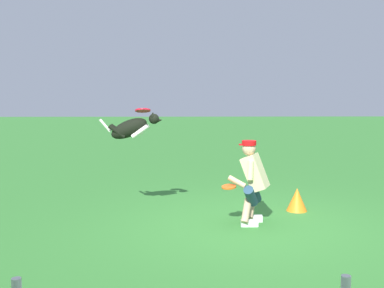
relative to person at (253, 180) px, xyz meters
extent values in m
plane|color=#33782F|center=(0.08, 0.15, -0.70)|extent=(60.00, 60.00, 0.00)
cube|color=silver|center=(-0.05, -0.13, -0.65)|extent=(0.26, 0.10, 0.10)
cylinder|color=tan|center=(0.00, -0.15, -0.46)|extent=(0.22, 0.33, 0.37)
cylinder|color=navy|center=(-0.05, -0.11, -0.23)|extent=(0.29, 0.43, 0.37)
cube|color=silver|center=(0.06, 0.13, -0.65)|extent=(0.26, 0.10, 0.10)
cylinder|color=tan|center=(0.10, 0.11, -0.46)|extent=(0.22, 0.33, 0.37)
cylinder|color=navy|center=(0.04, 0.11, -0.23)|extent=(0.29, 0.43, 0.37)
cube|color=beige|center=(-0.03, 0.01, 0.11)|extent=(0.51, 0.47, 0.58)
cylinder|color=beige|center=(-0.09, -0.18, 0.17)|extent=(0.14, 0.16, 0.29)
cylinder|color=beige|center=(0.06, 0.19, 0.17)|extent=(0.14, 0.16, 0.29)
cylinder|color=tan|center=(0.25, 0.13, -0.01)|extent=(0.30, 0.18, 0.19)
cylinder|color=tan|center=(-0.06, -0.21, 0.01)|extent=(0.13, 0.16, 0.27)
sphere|color=tan|center=(0.06, -0.02, 0.47)|extent=(0.21, 0.21, 0.21)
cylinder|color=red|center=(0.06, -0.02, 0.56)|extent=(0.22, 0.22, 0.07)
cylinder|color=red|center=(0.15, -0.06, 0.53)|extent=(0.12, 0.12, 0.02)
ellipsoid|color=black|center=(1.95, -0.67, 0.73)|extent=(0.68, 0.28, 0.49)
ellipsoid|color=white|center=(1.78, -0.67, 0.71)|extent=(0.14, 0.19, 0.16)
sphere|color=black|center=(1.54, -0.66, 0.89)|extent=(0.17, 0.17, 0.17)
cone|color=black|center=(1.45, -0.66, 0.87)|extent=(0.09, 0.09, 0.09)
cone|color=black|center=(1.56, -0.61, 0.97)|extent=(0.06, 0.06, 0.07)
cone|color=black|center=(1.56, -0.72, 0.97)|extent=(0.06, 0.06, 0.07)
cylinder|color=white|center=(1.77, -0.58, 0.69)|extent=(0.29, 0.07, 0.23)
cylinder|color=white|center=(1.76, -0.75, 0.69)|extent=(0.29, 0.07, 0.23)
cylinder|color=black|center=(2.14, -0.59, 0.69)|extent=(0.29, 0.07, 0.23)
cylinder|color=black|center=(2.14, -0.75, 0.69)|extent=(0.29, 0.07, 0.23)
cylinder|color=white|center=(2.34, -0.67, 0.78)|extent=(0.20, 0.05, 0.23)
cylinder|color=red|center=(1.72, -0.66, 1.03)|extent=(0.32, 0.31, 0.11)
cylinder|color=#E45B18|center=(0.37, 0.10, -0.09)|extent=(0.28, 0.28, 0.07)
cone|color=orange|center=(-0.89, -0.80, -0.50)|extent=(0.35, 0.35, 0.39)
camera|label=1|loc=(1.07, 7.22, 1.37)|focal=44.95mm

